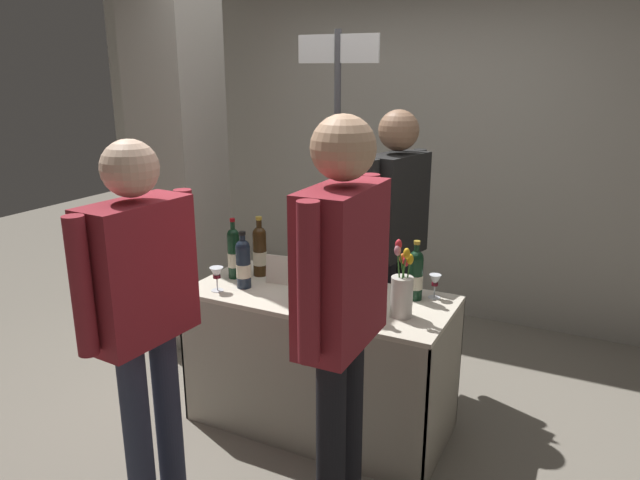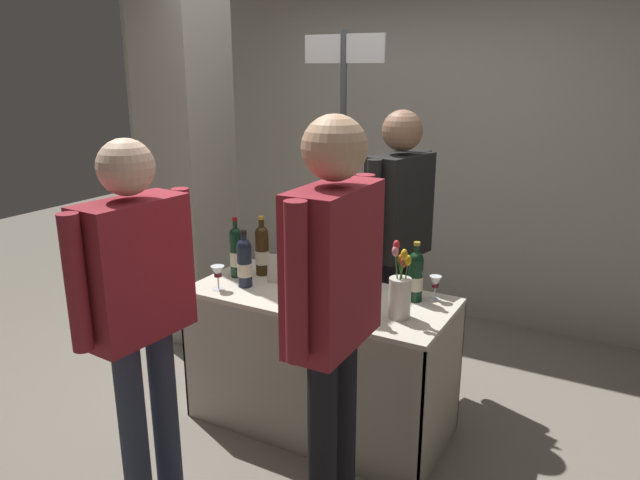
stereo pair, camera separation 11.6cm
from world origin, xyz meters
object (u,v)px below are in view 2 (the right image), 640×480
flower_vase (400,292)px  taster_foreground_right (333,295)px  display_bottle_0 (416,276)px  wine_glass_near_vendor (218,273)px  featured_wine_bottle (236,252)px  vendor_presenter (399,226)px  wine_glass_near_taster (362,289)px  booth_signpost (343,162)px  concrete_pillar (183,97)px  wine_glass_mid (435,283)px  tasting_table (320,338)px

flower_vase → taster_foreground_right: bearing=-94.9°
display_bottle_0 → wine_glass_near_vendor: bearing=-159.8°
featured_wine_bottle → vendor_presenter: bearing=39.0°
wine_glass_near_taster → taster_foreground_right: taster_foreground_right is taller
flower_vase → booth_signpost: (-0.80, 0.96, 0.44)m
concrete_pillar → taster_foreground_right: bearing=-34.8°
wine_glass_mid → vendor_presenter: 0.56m
tasting_table → concrete_pillar: bearing=156.9°
concrete_pillar → featured_wine_bottle: bearing=-34.9°
wine_glass_near_taster → vendor_presenter: bearing=97.1°
tasting_table → booth_signpost: booth_signpost is taller
vendor_presenter → concrete_pillar: bearing=-76.9°
display_bottle_0 → booth_signpost: (-0.79, 0.72, 0.43)m
wine_glass_near_vendor → vendor_presenter: size_ratio=0.08×
taster_foreground_right → booth_signpost: size_ratio=0.82×
featured_wine_bottle → wine_glass_mid: featured_wine_bottle is taller
flower_vase → vendor_presenter: (-0.29, 0.70, 0.13)m
wine_glass_mid → display_bottle_0: bearing=-144.7°
tasting_table → vendor_presenter: (0.19, 0.62, 0.51)m
flower_vase → display_bottle_0: bearing=92.3°
tasting_table → wine_glass_near_taster: (0.28, -0.08, 0.36)m
display_bottle_0 → featured_wine_bottle: bearing=-171.7°
concrete_pillar → booth_signpost: (1.08, 0.28, -0.41)m
wine_glass_mid → taster_foreground_right: size_ratio=0.07×
wine_glass_near_vendor → taster_foreground_right: (0.95, -0.47, 0.21)m
wine_glass_mid → booth_signpost: size_ratio=0.06×
tasting_table → wine_glass_near_vendor: (-0.52, -0.20, 0.35)m
featured_wine_bottle → wine_glass_near_taster: featured_wine_bottle is taller
concrete_pillar → wine_glass_mid: size_ratio=27.32×
tasting_table → booth_signpost: 1.24m
wine_glass_near_taster → featured_wine_bottle: bearing=173.5°
wine_glass_mid → booth_signpost: bearing=143.0°
booth_signpost → wine_glass_near_taster: bearing=-58.2°
taster_foreground_right → wine_glass_near_vendor: bearing=63.3°
wine_glass_mid → wine_glass_near_taster: size_ratio=0.85×
vendor_presenter → taster_foreground_right: 1.31m
wine_glass_mid → booth_signpost: booth_signpost is taller
display_bottle_0 → wine_glass_near_taster: (-0.19, -0.24, -0.03)m
wine_glass_mid → booth_signpost: 1.19m
wine_glass_mid → flower_vase: flower_vase is taller
featured_wine_bottle → display_bottle_0: (1.02, 0.15, -0.01)m
tasting_table → flower_vase: (0.48, -0.08, 0.38)m
tasting_table → wine_glass_mid: 0.69m
featured_wine_bottle → wine_glass_mid: size_ratio=2.74×
featured_wine_bottle → booth_signpost: booth_signpost is taller
concrete_pillar → taster_foreground_right: concrete_pillar is taller
concrete_pillar → wine_glass_near_vendor: 1.47m
featured_wine_bottle → vendor_presenter: (0.75, 0.60, 0.11)m
taster_foreground_right → wine_glass_near_taster: bearing=13.7°
tasting_table → wine_glass_near_taster: bearing=-16.6°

